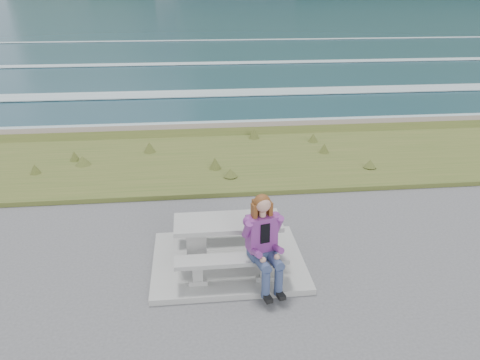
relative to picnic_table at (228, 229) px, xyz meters
The scene contains 8 objects.
concrete_slab 0.63m from the picnic_table, behind, with size 2.60×2.10×0.10m, color gray.
picnic_table is the anchor object (origin of this frame).
bench_landward 0.74m from the picnic_table, 90.00° to the right, with size 1.80×0.35×0.45m.
bench_seaward 0.74m from the picnic_table, 90.00° to the left, with size 1.80×0.35×0.45m.
grass_verge 5.05m from the picnic_table, 90.00° to the left, with size 160.00×4.50×0.22m, color #3F5620.
shore_drop 7.93m from the picnic_table, 90.00° to the left, with size 160.00×0.80×2.20m, color #645A4B.
ocean 25.21m from the picnic_table, 90.00° to the left, with size 1600.00×1600.00×0.09m.
seated_woman 0.98m from the picnic_table, 58.67° to the right, with size 0.60×0.85×1.51m.
Camera 1 is at (-0.55, -6.96, 4.51)m, focal length 35.00 mm.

